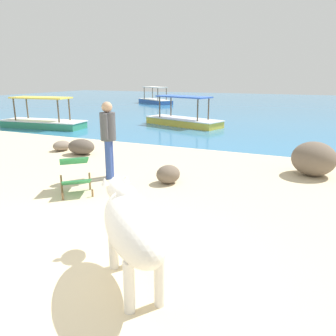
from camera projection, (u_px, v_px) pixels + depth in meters
sand_beach at (30, 277)px, 3.66m from camera, size 18.00×14.00×0.04m
water_surface at (274, 108)px, 23.04m from camera, size 60.00×36.00×0.03m
cow at (132, 224)px, 3.38m from camera, size 1.51×1.56×1.02m
deck_chair_far at (75, 172)px, 6.20m from camera, size 0.91×0.92×0.68m
person_standing at (108, 134)px, 6.93m from camera, size 0.32×0.48×1.62m
shore_rock_large at (81, 147)px, 9.25m from camera, size 0.82×0.67×0.43m
shore_rock_medium at (314, 159)px, 7.27m from camera, size 1.33×1.33×0.75m
shore_rock_small at (62, 146)px, 9.73m from camera, size 0.48×0.60×0.29m
shore_rock_flat at (168, 174)px, 6.77m from camera, size 0.62×0.66×0.38m
boat_blue at (155, 100)px, 26.57m from camera, size 3.70×2.99×1.29m
boat_yellow at (183, 119)px, 14.79m from camera, size 3.85×2.24×1.29m
boat_green at (43, 121)px, 14.14m from camera, size 3.78×1.55×1.29m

